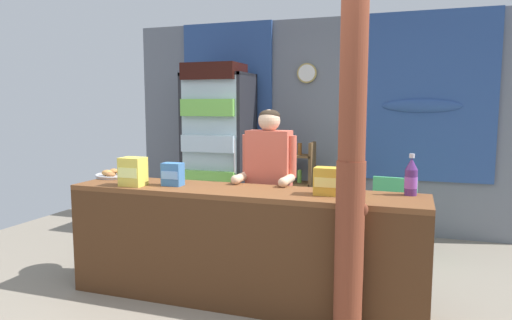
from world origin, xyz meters
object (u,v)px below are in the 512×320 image
Objects in this scene: stall_counter at (237,237)px; shopkeeper at (269,175)px; soda_bottle_grape_soda at (411,178)px; timber_post at (351,169)px; snack_box_biscuit at (173,174)px; drink_fridge at (218,140)px; snack_box_choco_powder at (328,181)px; bottle_shelf_rack at (294,186)px; plastic_lawn_chair at (396,212)px; pastry_tray at (116,175)px; snack_box_instant_noodle at (133,172)px; soda_bottle_lime_soda at (357,183)px.

stall_counter is 1.85× the size of shopkeeper.
timber_post is at bearing -123.41° from soda_bottle_grape_soda.
stall_counter is 15.06× the size of snack_box_biscuit.
drink_fridge is at bearing 127.48° from shopkeeper.
snack_box_choco_powder is (1.27, 0.02, 0.01)m from snack_box_biscuit.
timber_post is 1.18× the size of drink_fridge.
bottle_shelf_rack is 1.37m from plastic_lawn_chair.
bottle_shelf_rack is at bearing 56.85° from pastry_tray.
plastic_lawn_chair is 2.75m from pastry_tray.
shopkeeper is at bearing 31.13° from snack_box_instant_noodle.
shopkeeper is 0.90m from soda_bottle_lime_soda.
stall_counter is at bearing -8.17° from snack_box_biscuit.
snack_box_instant_noodle is (-0.30, -0.11, 0.02)m from snack_box_biscuit.
snack_box_instant_noodle reaches higher than snack_box_choco_powder.
snack_box_choco_powder is at bearing 4.75° from snack_box_instant_noodle.
snack_box_instant_noodle reaches higher than stall_counter.
timber_post reaches higher than soda_bottle_grape_soda.
shopkeeper is 6.99× the size of soda_bottle_lime_soda.
snack_box_biscuit is 1.27m from snack_box_choco_powder.
snack_box_instant_noodle is (0.14, -2.04, -0.10)m from drink_fridge.
soda_bottle_grape_soda is 2.56m from pastry_tray.
snack_box_choco_powder reaches higher than snack_box_biscuit.
soda_bottle_lime_soda reaches higher than snack_box_choco_powder.
timber_post is 1.80m from snack_box_instant_noodle.
snack_box_choco_powder reaches higher than stall_counter.
drink_fridge is at bearing 135.76° from soda_bottle_lime_soda.
plastic_lawn_chair is at bearing 82.66° from timber_post.
stall_counter is at bearing -98.05° from shopkeeper.
plastic_lawn_chair is at bearing 42.99° from shopkeeper.
drink_fridge is at bearing 93.90° from snack_box_instant_noodle.
snack_box_instant_noodle is (-2.01, -1.56, 0.53)m from plastic_lawn_chair.
soda_bottle_grape_soda is 1.31× the size of snack_box_instant_noodle.
stall_counter is at bearing -87.47° from bottle_shelf_rack.
snack_box_choco_powder is at bearing -48.21° from drink_fridge.
timber_post reaches higher than shopkeeper.
plastic_lawn_chair is 1.49m from soda_bottle_lime_soda.
shopkeeper is (-0.81, 0.83, -0.20)m from timber_post.
bottle_shelf_rack is at bearing 9.09° from drink_fridge.
timber_post is at bearing -67.96° from bottle_shelf_rack.
timber_post is 0.45m from snack_box_choco_powder.
snack_box_choco_powder is at bearing -69.52° from bottle_shelf_rack.
snack_box_instant_noodle is 0.54m from pastry_tray.
snack_box_choco_powder is (-0.21, 0.37, -0.15)m from timber_post.
drink_fridge is at bearing 102.91° from snack_box_biscuit.
bottle_shelf_rack is at bearing 125.65° from soda_bottle_grape_soda.
drink_fridge is (-1.92, 2.28, -0.03)m from timber_post.
snack_box_biscuit is at bearing -77.09° from drink_fridge.
timber_post is 2.28m from pastry_tray.
stall_counter is at bearing -171.09° from snack_box_choco_powder.
drink_fridge reaches higher than snack_box_choco_powder.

